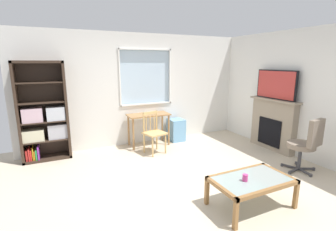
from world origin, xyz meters
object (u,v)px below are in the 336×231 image
object	(u,v)px
plastic_drawer_unit	(176,130)
tv	(276,85)
fireplace	(273,124)
desk_under_window	(149,119)
wooden_chair	(154,132)
bookshelf	(44,118)
office_chair	(306,143)
sippy_cup	(245,178)
coffee_table	(252,182)

from	to	relation	value
plastic_drawer_unit	tv	bearing A→B (deg)	-41.44
plastic_drawer_unit	fireplace	size ratio (longest dim) A/B	0.45
plastic_drawer_unit	fireplace	bearing A→B (deg)	-41.13
desk_under_window	wooden_chair	bearing A→B (deg)	-98.86
bookshelf	plastic_drawer_unit	xyz separation A→B (m)	(2.93, -0.06, -0.59)
wooden_chair	fireplace	world-z (taller)	fireplace
office_chair	tv	bearing A→B (deg)	69.54
desk_under_window	fireplace	distance (m)	2.83
sippy_cup	plastic_drawer_unit	bearing A→B (deg)	79.96
fireplace	office_chair	bearing A→B (deg)	-111.26
tv	office_chair	bearing A→B (deg)	-110.46
bookshelf	sippy_cup	bearing A→B (deg)	-52.25
bookshelf	coffee_table	bearing A→B (deg)	-50.59
desk_under_window	plastic_drawer_unit	world-z (taller)	desk_under_window
office_chair	coffee_table	xyz separation A→B (m)	(-1.65, -0.41, -0.20)
desk_under_window	sippy_cup	bearing A→B (deg)	-85.83
fireplace	office_chair	distance (m)	1.22
bookshelf	fireplace	world-z (taller)	bookshelf
wooden_chair	office_chair	xyz separation A→B (m)	(2.08, -2.04, 0.09)
wooden_chair	tv	world-z (taller)	tv
bookshelf	desk_under_window	distance (m)	2.19
desk_under_window	tv	distance (m)	2.93
coffee_table	plastic_drawer_unit	bearing A→B (deg)	82.43
wooden_chair	coffee_table	distance (m)	2.49
bookshelf	fireplace	xyz separation A→B (m)	(4.62, -1.54, -0.29)
bookshelf	sippy_cup	distance (m)	3.94
wooden_chair	coffee_table	bearing A→B (deg)	-79.98
wooden_chair	fireplace	bearing A→B (deg)	-19.81
desk_under_window	sippy_cup	distance (m)	3.00
wooden_chair	sippy_cup	xyz separation A→B (m)	(0.30, -2.47, -0.01)
fireplace	sippy_cup	bearing A→B (deg)	-144.97
bookshelf	sippy_cup	xyz separation A→B (m)	(2.40, -3.10, -0.41)
plastic_drawer_unit	coffee_table	bearing A→B (deg)	-97.57
bookshelf	sippy_cup	world-z (taller)	bookshelf
wooden_chair	fireplace	xyz separation A→B (m)	(2.52, -0.91, 0.11)
bookshelf	wooden_chair	size ratio (longest dim) A/B	2.19
fireplace	wooden_chair	bearing A→B (deg)	160.19
desk_under_window	coffee_table	distance (m)	3.00
fireplace	tv	size ratio (longest dim) A/B	1.19
desk_under_window	tv	world-z (taller)	tv
wooden_chair	desk_under_window	bearing A→B (deg)	81.14
bookshelf	tv	xyz separation A→B (m)	(4.60, -1.54, 0.60)
tv	sippy_cup	distance (m)	2.88
plastic_drawer_unit	office_chair	size ratio (longest dim) A/B	0.55
bookshelf	tv	world-z (taller)	bookshelf
bookshelf	desk_under_window	xyz separation A→B (m)	(2.18, -0.11, -0.23)
plastic_drawer_unit	sippy_cup	bearing A→B (deg)	-100.04
wooden_chair	sippy_cup	bearing A→B (deg)	-83.12
tv	office_chair	size ratio (longest dim) A/B	1.01
desk_under_window	fireplace	bearing A→B (deg)	-30.24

